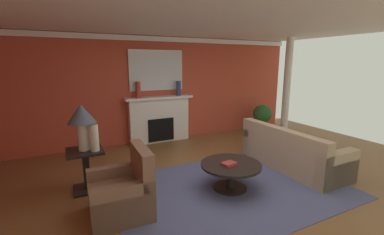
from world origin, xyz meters
TOP-DOWN VIEW (x-y plane):
  - ground_plane at (0.00, 0.00)m, footprint 9.78×9.78m
  - wall_fireplace at (0.00, 3.10)m, footprint 8.12×0.12m
  - ceiling_panel at (0.00, 0.30)m, footprint 8.12×6.68m
  - crown_moulding at (0.00, 3.02)m, footprint 8.12×0.08m
  - area_rug at (-0.05, -0.19)m, footprint 3.80×2.62m
  - fireplace at (-0.21, 2.89)m, footprint 1.80×0.35m
  - mantel_mirror at (-0.21, 3.01)m, footprint 1.44×0.04m
  - sofa at (1.56, 0.02)m, footprint 0.91×2.10m
  - armchair_near_window at (-1.82, -0.14)m, footprint 0.83×0.83m
  - coffee_table at (-0.05, -0.19)m, footprint 1.00×1.00m
  - side_table at (-2.21, 0.85)m, footprint 0.56×0.56m
  - table_lamp at (-2.21, 0.85)m, footprint 0.44×0.44m
  - vase_mantel_left at (-0.76, 2.84)m, footprint 0.12×0.12m
  - vase_on_side_table at (-2.06, 0.73)m, footprint 0.14×0.14m
  - vase_mantel_right at (0.34, 2.84)m, footprint 0.12×0.12m
  - book_red_cover at (-0.12, -0.23)m, footprint 0.25×0.21m
  - potted_plant at (2.96, 2.47)m, footprint 0.56×0.56m
  - column_white at (3.21, 1.83)m, footprint 0.20×0.20m

SIDE VIEW (x-z plane):
  - ground_plane at x=0.00m, z-range 0.00..0.00m
  - area_rug at x=-0.05m, z-range 0.00..0.01m
  - sofa at x=1.56m, z-range -0.13..0.72m
  - armchair_near_window at x=-1.82m, z-range -0.17..0.78m
  - coffee_table at x=-0.05m, z-range 0.11..0.56m
  - side_table at x=-2.21m, z-range 0.05..0.75m
  - book_red_cover at x=-0.12m, z-range 0.45..0.50m
  - potted_plant at x=2.96m, z-range 0.08..0.91m
  - fireplace at x=-0.21m, z-range -0.03..1.19m
  - vase_on_side_table at x=-2.06m, z-range 0.70..1.13m
  - table_lamp at x=-2.21m, z-range 0.85..1.60m
  - wall_fireplace at x=0.00m, z-range 0.00..2.75m
  - column_white at x=3.21m, z-range 0.00..2.75m
  - vase_mantel_right at x=0.34m, z-range 1.22..1.60m
  - vase_mantel_left at x=-0.76m, z-range 1.22..1.62m
  - mantel_mirror at x=-0.21m, z-range 1.37..2.40m
  - crown_moulding at x=0.00m, z-range 2.61..2.73m
  - ceiling_panel at x=0.00m, z-range 2.75..2.81m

